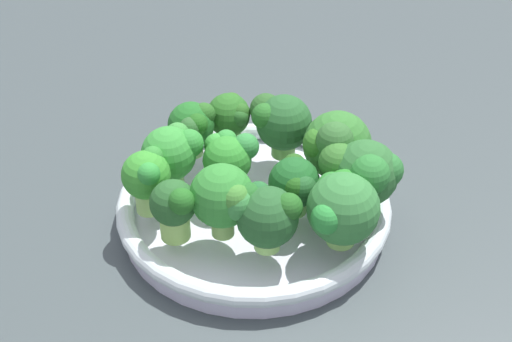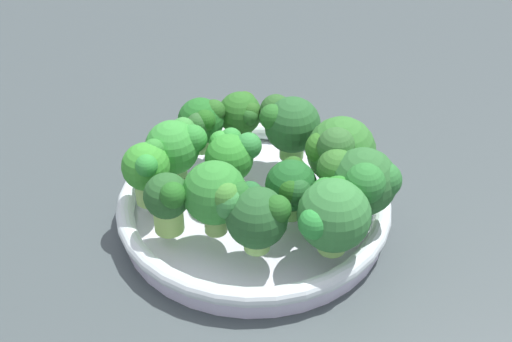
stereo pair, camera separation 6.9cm
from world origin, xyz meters
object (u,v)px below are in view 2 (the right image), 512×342
(broccoli_floret_6, at_px, (168,200))
(broccoli_floret_7, at_px, (339,151))
(broccoli_floret_11, at_px, (147,168))
(broccoli_floret_3, at_px, (362,181))
(broccoli_floret_9, at_px, (256,215))
(broccoli_floret_1, at_px, (289,123))
(broccoli_floret_4, at_px, (231,153))
(broccoli_floret_2, at_px, (292,187))
(broccoli_floret_12, at_px, (333,213))
(bowl, at_px, (256,208))
(broccoli_floret_8, at_px, (242,114))
(broccoli_floret_0, at_px, (217,195))
(broccoli_floret_5, at_px, (175,147))
(broccoli_floret_10, at_px, (202,121))

(broccoli_floret_6, xyz_separation_m, broccoli_floret_7, (0.15, 0.07, 0.01))
(broccoli_floret_6, height_order, broccoli_floret_11, broccoli_floret_11)
(broccoli_floret_3, height_order, broccoli_floret_9, broccoli_floret_3)
(broccoli_floret_1, bearing_deg, broccoli_floret_4, -139.35)
(broccoli_floret_2, height_order, broccoli_floret_12, broccoli_floret_12)
(bowl, xyz_separation_m, broccoli_floret_2, (0.03, -0.03, 0.05))
(broccoli_floret_2, bearing_deg, broccoli_floret_11, 174.67)
(broccoli_floret_4, relative_size, broccoli_floret_7, 0.75)
(broccoli_floret_2, relative_size, broccoli_floret_8, 1.02)
(broccoli_floret_0, relative_size, broccoli_floret_11, 1.14)
(broccoli_floret_0, height_order, broccoli_floret_2, broccoli_floret_0)
(broccoli_floret_9, bearing_deg, broccoli_floret_5, 131.62)
(broccoli_floret_9, relative_size, broccoli_floret_12, 0.88)
(broccoli_floret_2, xyz_separation_m, broccoli_floret_6, (-0.11, -0.03, 0.00))
(broccoli_floret_12, bearing_deg, broccoli_floret_1, 106.46)
(broccoli_floret_9, distance_m, broccoli_floret_12, 0.07)
(broccoli_floret_4, relative_size, broccoli_floret_6, 0.94)
(bowl, relative_size, broccoli_floret_12, 3.74)
(broccoli_floret_0, height_order, broccoli_floret_3, broccoli_floret_3)
(broccoli_floret_3, xyz_separation_m, broccoli_floret_8, (-0.11, 0.12, -0.01))
(broccoli_floret_4, height_order, broccoli_floret_11, broccoli_floret_11)
(broccoli_floret_2, height_order, broccoli_floret_8, broccoli_floret_2)
(broccoli_floret_7, bearing_deg, broccoli_floret_6, -154.47)
(broccoli_floret_9, relative_size, broccoli_floret_10, 1.05)
(broccoli_floret_7, relative_size, broccoli_floret_11, 1.21)
(broccoli_floret_8, bearing_deg, broccoli_floret_11, -126.79)
(bowl, relative_size, broccoli_floret_10, 4.50)
(broccoli_floret_10, bearing_deg, broccoli_floret_9, -66.44)
(broccoli_floret_7, distance_m, broccoli_floret_11, 0.18)
(broccoli_floret_5, distance_m, broccoli_floret_9, 0.12)
(broccoli_floret_9, bearing_deg, broccoli_floret_11, 151.04)
(bowl, xyz_separation_m, broccoli_floret_9, (0.00, -0.07, 0.05))
(broccoli_floret_6, distance_m, broccoli_floret_12, 0.14)
(broccoli_floret_11, bearing_deg, broccoli_floret_12, -17.86)
(bowl, relative_size, broccoli_floret_7, 3.46)
(broccoli_floret_4, xyz_separation_m, broccoli_floret_11, (-0.07, -0.03, 0.00))
(broccoli_floret_0, xyz_separation_m, broccoli_floret_5, (-0.05, 0.08, -0.00))
(broccoli_floret_5, xyz_separation_m, broccoli_floret_12, (0.15, -0.09, 0.00))
(broccoli_floret_3, distance_m, broccoli_floret_11, 0.20)
(broccoli_floret_2, distance_m, broccoli_floret_3, 0.06)
(broccoli_floret_7, bearing_deg, broccoli_floret_9, -129.55)
(broccoli_floret_10, bearing_deg, broccoli_floret_8, 30.10)
(broccoli_floret_3, bearing_deg, broccoli_floret_5, 163.82)
(broccoli_floret_6, bearing_deg, bowl, 35.63)
(broccoli_floret_1, bearing_deg, broccoli_floret_10, 177.39)
(bowl, distance_m, broccoli_floret_11, 0.11)
(broccoli_floret_2, distance_m, broccoli_floret_6, 0.11)
(bowl, bearing_deg, broccoli_floret_9, -87.14)
(broccoli_floret_5, relative_size, broccoli_floret_12, 0.93)
(broccoli_floret_2, bearing_deg, broccoli_floret_5, 157.15)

